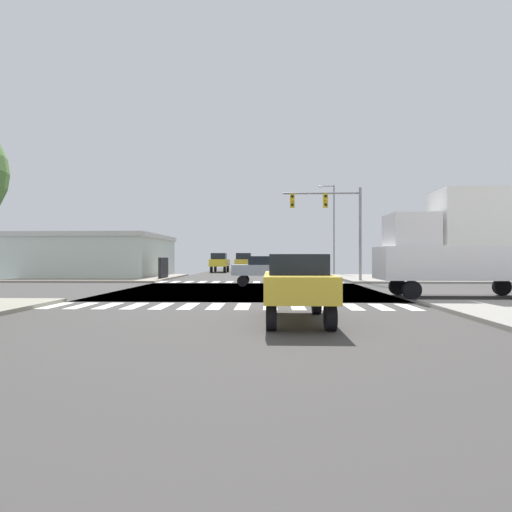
{
  "coord_description": "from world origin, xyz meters",
  "views": [
    {
      "loc": [
        1.26,
        -21.86,
        1.79
      ],
      "look_at": [
        0.36,
        2.92,
        1.89
      ],
      "focal_mm": 27.97,
      "sensor_mm": 36.0,
      "label": 1
    }
  ],
  "objects_px": {
    "traffic_signal_mast": "(331,213)",
    "bank_building": "(78,256)",
    "street_lamp": "(332,222)",
    "pickup_queued_2": "(220,262)",
    "box_truck_outer_1": "(464,241)",
    "pickup_nearside_1": "(244,262)",
    "sedan_crossing_2": "(266,268)",
    "sedan_middle_3": "(297,281)"
  },
  "relations": [
    {
      "from": "traffic_signal_mast",
      "to": "bank_building",
      "type": "bearing_deg",
      "value": 161.29
    },
    {
      "from": "traffic_signal_mast",
      "to": "pickup_queued_2",
      "type": "bearing_deg",
      "value": 118.47
    },
    {
      "from": "box_truck_outer_1",
      "to": "bank_building",
      "type": "bearing_deg",
      "value": 55.45
    },
    {
      "from": "bank_building",
      "to": "pickup_queued_2",
      "type": "xyz_separation_m",
      "value": [
        11.81,
        12.06,
        -0.68
      ]
    },
    {
      "from": "box_truck_outer_1",
      "to": "pickup_queued_2",
      "type": "bearing_deg",
      "value": 26.19
    },
    {
      "from": "sedan_middle_3",
      "to": "street_lamp",
      "type": "bearing_deg",
      "value": 79.49
    },
    {
      "from": "traffic_signal_mast",
      "to": "bank_building",
      "type": "height_order",
      "value": "traffic_signal_mast"
    },
    {
      "from": "street_lamp",
      "to": "pickup_nearside_1",
      "type": "bearing_deg",
      "value": 144.49
    },
    {
      "from": "bank_building",
      "to": "pickup_nearside_1",
      "type": "relative_size",
      "value": 3.41
    },
    {
      "from": "sedan_crossing_2",
      "to": "sedan_middle_3",
      "type": "bearing_deg",
      "value": 4.07
    },
    {
      "from": "pickup_queued_2",
      "to": "sedan_middle_3",
      "type": "height_order",
      "value": "pickup_queued_2"
    },
    {
      "from": "street_lamp",
      "to": "pickup_queued_2",
      "type": "height_order",
      "value": "street_lamp"
    },
    {
      "from": "traffic_signal_mast",
      "to": "sedan_crossing_2",
      "type": "bearing_deg",
      "value": -140.43
    },
    {
      "from": "street_lamp",
      "to": "pickup_queued_2",
      "type": "bearing_deg",
      "value": 152.25
    },
    {
      "from": "box_truck_outer_1",
      "to": "sedan_crossing_2",
      "type": "bearing_deg",
      "value": 52.22
    },
    {
      "from": "pickup_nearside_1",
      "to": "sedan_middle_3",
      "type": "height_order",
      "value": "pickup_nearside_1"
    },
    {
      "from": "bank_building",
      "to": "sedan_middle_3",
      "type": "xyz_separation_m",
      "value": [
        18.81,
        -25.58,
        -0.85
      ]
    },
    {
      "from": "pickup_nearside_1",
      "to": "sedan_middle_3",
      "type": "bearing_deg",
      "value": 96.03
    },
    {
      "from": "traffic_signal_mast",
      "to": "pickup_queued_2",
      "type": "distance_m",
      "value": 22.7
    },
    {
      "from": "bank_building",
      "to": "pickup_nearside_1",
      "type": "distance_m",
      "value": 19.27
    },
    {
      "from": "pickup_queued_2",
      "to": "pickup_nearside_1",
      "type": "bearing_deg",
      "value": -175.28
    },
    {
      "from": "sedan_crossing_2",
      "to": "pickup_queued_2",
      "type": "relative_size",
      "value": 0.84
    },
    {
      "from": "pickup_queued_2",
      "to": "box_truck_outer_1",
      "type": "height_order",
      "value": "box_truck_outer_1"
    },
    {
      "from": "box_truck_outer_1",
      "to": "traffic_signal_mast",
      "type": "bearing_deg",
      "value": 21.83
    },
    {
      "from": "traffic_signal_mast",
      "to": "pickup_queued_2",
      "type": "xyz_separation_m",
      "value": [
        -10.67,
        19.68,
        -3.77
      ]
    },
    {
      "from": "sedan_crossing_2",
      "to": "bank_building",
      "type": "bearing_deg",
      "value": -122.81
    },
    {
      "from": "bank_building",
      "to": "sedan_crossing_2",
      "type": "relative_size",
      "value": 4.04
    },
    {
      "from": "pickup_nearside_1",
      "to": "sedan_middle_3",
      "type": "xyz_separation_m",
      "value": [
        4.0,
        -37.9,
        -0.17
      ]
    },
    {
      "from": "traffic_signal_mast",
      "to": "sedan_middle_3",
      "type": "xyz_separation_m",
      "value": [
        -3.67,
        -17.97,
        -3.95
      ]
    },
    {
      "from": "street_lamp",
      "to": "sedan_crossing_2",
      "type": "distance_m",
      "value": 18.67
    },
    {
      "from": "sedan_crossing_2",
      "to": "traffic_signal_mast",
      "type": "bearing_deg",
      "value": 129.57
    },
    {
      "from": "street_lamp",
      "to": "bank_building",
      "type": "relative_size",
      "value": 0.54
    },
    {
      "from": "street_lamp",
      "to": "sedan_crossing_2",
      "type": "bearing_deg",
      "value": -111.83
    },
    {
      "from": "bank_building",
      "to": "sedan_crossing_2",
      "type": "distance_m",
      "value": 21.2
    },
    {
      "from": "street_lamp",
      "to": "pickup_queued_2",
      "type": "xyz_separation_m",
      "value": [
        -12.74,
        6.7,
        -4.24
      ]
    },
    {
      "from": "pickup_queued_2",
      "to": "bank_building",
      "type": "bearing_deg",
      "value": 45.61
    },
    {
      "from": "sedan_crossing_2",
      "to": "pickup_queued_2",
      "type": "xyz_separation_m",
      "value": [
        -6.0,
        23.54,
        0.17
      ]
    },
    {
      "from": "pickup_nearside_1",
      "to": "pickup_queued_2",
      "type": "xyz_separation_m",
      "value": [
        -3.0,
        -0.25,
        0.0
      ]
    },
    {
      "from": "street_lamp",
      "to": "pickup_nearside_1",
      "type": "height_order",
      "value": "street_lamp"
    },
    {
      "from": "street_lamp",
      "to": "sedan_crossing_2",
      "type": "relative_size",
      "value": 2.19
    },
    {
      "from": "street_lamp",
      "to": "box_truck_outer_1",
      "type": "xyz_separation_m",
      "value": [
        2.28,
        -23.84,
        -2.97
      ]
    },
    {
      "from": "pickup_nearside_1",
      "to": "box_truck_outer_1",
      "type": "distance_m",
      "value": 33.08
    }
  ]
}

